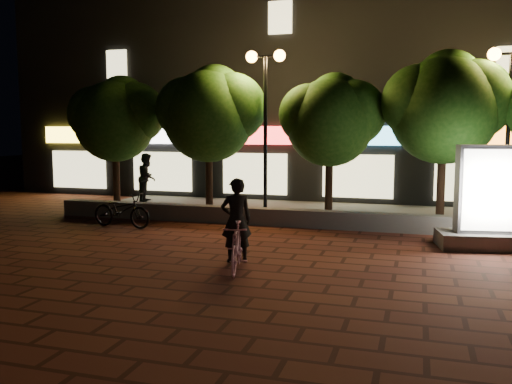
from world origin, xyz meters
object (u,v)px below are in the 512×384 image
at_px(tree_mid, 332,117).
at_px(scooter_parked, 122,210).
at_px(tree_far_left, 117,116).
at_px(pedestrian, 147,177).
at_px(tree_right, 446,104).
at_px(rider, 236,220).
at_px(scooter_pink, 237,247).
at_px(street_lamp_right, 510,90).
at_px(ad_kiosk, 489,207).
at_px(tree_left, 211,110).
at_px(street_lamp_left, 265,91).

height_order(tree_mid, scooter_parked, tree_mid).
xyz_separation_m(tree_far_left, pedestrian, (0.14, 1.81, -2.29)).
height_order(tree_right, rider, tree_right).
bearing_deg(scooter_pink, street_lamp_right, 35.26).
height_order(tree_right, street_lamp_right, tree_right).
bearing_deg(ad_kiosk, pedestrian, 157.62).
distance_m(tree_left, street_lamp_left, 2.05).
xyz_separation_m(ad_kiosk, pedestrian, (-11.59, 4.77, 0.01)).
relative_size(street_lamp_right, scooter_parked, 2.59).
bearing_deg(tree_right, ad_kiosk, -72.59).
bearing_deg(tree_far_left, pedestrian, 85.49).
relative_size(tree_left, scooter_parked, 2.55).
distance_m(scooter_pink, rider, 0.88).
bearing_deg(tree_right, street_lamp_right, -9.10).
distance_m(tree_far_left, pedestrian, 2.92).
bearing_deg(street_lamp_right, scooter_parked, -165.04).
bearing_deg(street_lamp_left, tree_left, 172.30).
relative_size(tree_mid, scooter_pink, 2.76).
xyz_separation_m(tree_left, street_lamp_right, (8.95, -0.26, 0.45)).
relative_size(street_lamp_left, scooter_pink, 3.18).
height_order(tree_far_left, pedestrian, tree_far_left).
bearing_deg(tree_right, tree_mid, -180.00).
xyz_separation_m(tree_mid, pedestrian, (-7.36, 1.81, -2.21)).
bearing_deg(scooter_parked, tree_right, -64.62).
relative_size(scooter_pink, scooter_parked, 0.85).
height_order(tree_right, ad_kiosk, tree_right).
bearing_deg(rider, scooter_pink, 81.89).
distance_m(tree_right, street_lamp_left, 5.38).
distance_m(tree_mid, pedestrian, 7.89).
bearing_deg(tree_far_left, tree_mid, -0.00).
bearing_deg(scooter_pink, scooter_parked, 129.65).
bearing_deg(street_lamp_left, rider, -80.20).
xyz_separation_m(tree_right, ad_kiosk, (0.93, -2.97, -2.57)).
bearing_deg(street_lamp_left, street_lamp_right, 0.00).
height_order(street_lamp_left, pedestrian, street_lamp_left).
relative_size(tree_mid, pedestrian, 2.43).
bearing_deg(pedestrian, tree_left, -130.77).
distance_m(street_lamp_left, ad_kiosk, 7.49).
height_order(tree_left, street_lamp_left, street_lamp_left).
relative_size(scooter_pink, rider, 0.90).
xyz_separation_m(tree_left, street_lamp_left, (1.95, -0.26, 0.58)).
distance_m(ad_kiosk, rider, 6.09).
distance_m(street_lamp_right, pedestrian, 12.81).
bearing_deg(pedestrian, street_lamp_left, -123.82).
height_order(tree_right, scooter_parked, tree_right).
xyz_separation_m(street_lamp_left, street_lamp_right, (7.00, 0.00, -0.13)).
bearing_deg(tree_far_left, ad_kiosk, -14.19).
xyz_separation_m(ad_kiosk, rider, (-5.30, -3.00, -0.09)).
distance_m(street_lamp_left, scooter_pink, 7.46).
bearing_deg(pedestrian, tree_right, -112.12).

